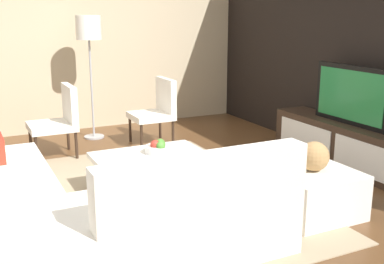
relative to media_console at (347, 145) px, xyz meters
name	(u,v)px	position (x,y,z in m)	size (l,w,h in m)	color
ground_plane	(151,202)	(0.00, -2.40, -0.25)	(14.00, 14.00, 0.00)	brown
feature_wall_back	(376,42)	(0.00, 0.30, 1.15)	(6.40, 0.12, 2.80)	black
side_wall_left	(82,35)	(-3.20, -2.20, 1.15)	(0.12, 5.20, 2.80)	#C6B28E
area_rug	(147,198)	(-0.10, -2.40, -0.24)	(3.31, 2.51, 0.01)	tan
media_console	(347,145)	(0.00, 0.00, 0.00)	(2.12, 0.44, 0.50)	#332319
television	(351,95)	(0.00, 0.00, 0.58)	(1.08, 0.06, 0.66)	black
sectional_couch	(67,210)	(0.51, -3.27, 0.04)	(2.40, 2.36, 0.84)	white
coffee_table	(157,177)	(-0.10, -2.30, -0.05)	(1.02, 1.08, 0.38)	#332319
accent_chair_near	(60,117)	(-1.87, -2.84, 0.24)	(0.54, 0.54, 0.87)	#332319
floor_lamp	(89,35)	(-2.54, -2.26, 1.18)	(0.34, 0.34, 1.68)	#A5A5AA
ottoman	(312,192)	(0.86, -1.23, -0.05)	(0.70, 0.70, 0.40)	white
fruit_bowl	(159,147)	(-0.28, -2.20, 0.18)	(0.28, 0.28, 0.14)	silver
accent_chair_far	(158,107)	(-1.89, -1.55, 0.24)	(0.53, 0.52, 0.87)	#332319
decorative_ball	(314,156)	(0.86, -1.23, 0.28)	(0.26, 0.26, 0.26)	#AD8451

